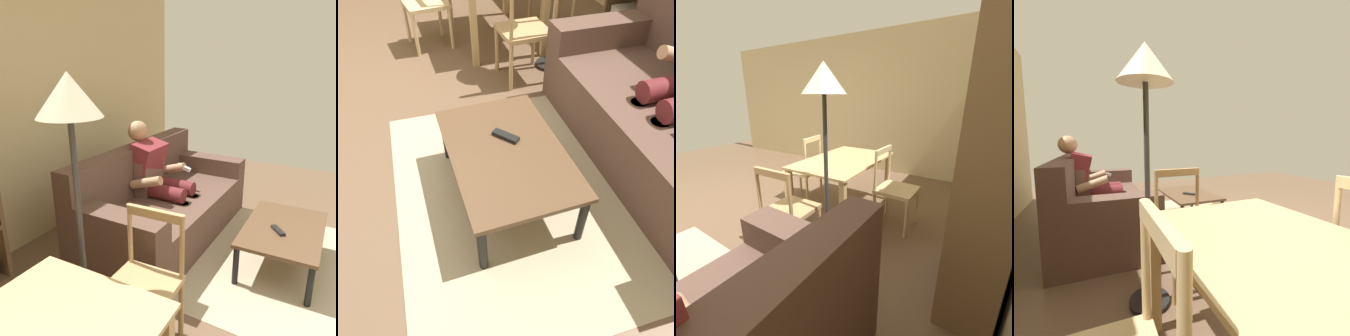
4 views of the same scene
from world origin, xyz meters
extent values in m
plane|color=brown|center=(0.00, 0.00, 0.00)|extent=(8.42, 8.42, 0.00)
cube|color=brown|center=(1.10, 1.90, 0.22)|extent=(2.12, 1.03, 0.45)
cube|color=brown|center=(0.17, 1.92, 0.55)|extent=(0.26, 0.98, 0.20)
cylinder|color=maroon|center=(1.00, 1.89, 0.52)|extent=(0.16, 0.44, 0.15)
cylinder|color=tan|center=(0.99, 1.67, 0.22)|extent=(0.11, 0.11, 0.45)
cube|color=black|center=(0.99, 1.59, 0.04)|extent=(0.11, 0.24, 0.08)
cylinder|color=tan|center=(1.21, 1.67, 0.22)|extent=(0.11, 0.11, 0.45)
cube|color=black|center=(1.21, 1.59, 0.04)|extent=(0.11, 0.24, 0.08)
cube|color=brown|center=(1.08, 0.73, 0.36)|extent=(1.00, 0.65, 0.03)
cylinder|color=black|center=(0.62, 0.45, 0.17)|extent=(0.05, 0.05, 0.35)
cylinder|color=black|center=(1.54, 0.45, 0.17)|extent=(0.05, 0.05, 0.35)
cylinder|color=black|center=(0.62, 1.02, 0.17)|extent=(0.05, 0.05, 0.35)
cylinder|color=black|center=(1.54, 1.02, 0.17)|extent=(0.05, 0.05, 0.35)
cube|color=black|center=(0.97, 0.77, 0.39)|extent=(0.16, 0.15, 0.02)
cube|color=brown|center=(-0.66, 2.88, 0.02)|extent=(0.84, 0.36, 0.04)
cube|color=#2D5193|center=(-0.68, 2.86, 0.10)|extent=(0.69, 0.30, 0.12)
cube|color=beige|center=(-0.66, 2.86, 0.22)|extent=(0.70, 0.31, 0.12)
cube|color=tan|center=(-0.63, 0.99, 0.35)|extent=(0.06, 0.06, 0.69)
cube|color=tan|center=(-0.63, 1.73, 0.35)|extent=(0.06, 0.06, 0.69)
cylinder|color=#D1B27F|center=(-1.05, 2.26, 0.23)|extent=(0.04, 0.04, 0.46)
cylinder|color=#D1B27F|center=(-1.43, 2.27, 0.23)|extent=(0.04, 0.04, 0.46)
cylinder|color=#D1B27F|center=(-1.06, 1.88, 0.23)|extent=(0.04, 0.04, 0.46)
cylinder|color=#D1B27F|center=(-1.44, 1.89, 0.23)|extent=(0.04, 0.04, 0.46)
cube|color=tan|center=(-0.28, 1.36, 0.45)|extent=(0.43, 0.43, 0.04)
cylinder|color=tan|center=(-0.48, 1.54, 0.22)|extent=(0.04, 0.04, 0.45)
cylinder|color=tan|center=(-0.47, 1.16, 0.22)|extent=(0.04, 0.04, 0.45)
cylinder|color=tan|center=(-0.10, 1.55, 0.22)|extent=(0.04, 0.04, 0.45)
cylinder|color=tan|center=(-0.09, 1.17, 0.22)|extent=(0.04, 0.04, 0.45)
cylinder|color=tan|center=(-0.10, 1.55, 0.67)|extent=(0.03, 0.03, 0.45)
cylinder|color=tan|center=(-0.09, 1.17, 0.67)|extent=(0.03, 0.03, 0.45)
cube|color=#D1B27F|center=(-1.25, 0.64, 0.44)|extent=(0.47, 0.47, 0.04)
cylinder|color=#D1B27F|center=(-1.41, 0.43, 0.22)|extent=(0.04, 0.04, 0.44)
cylinder|color=#D1B27F|center=(-1.04, 0.48, 0.22)|extent=(0.04, 0.04, 0.44)
cylinder|color=#D1B27F|center=(-1.46, 0.81, 0.22)|extent=(0.04, 0.04, 0.44)
cylinder|color=#D1B27F|center=(-1.08, 0.86, 0.22)|extent=(0.04, 0.04, 0.44)
cube|color=tan|center=(1.08, 0.73, 0.00)|extent=(2.05, 1.48, 0.01)
cylinder|color=black|center=(-0.40, 1.70, 0.01)|extent=(0.28, 0.28, 0.03)
camera|label=1|loc=(-1.73, 0.40, 1.79)|focal=35.70mm
camera|label=2|loc=(2.45, 0.27, 1.68)|focal=35.81mm
camera|label=3|loc=(1.07, 2.79, 1.47)|focal=23.70mm
camera|label=4|loc=(-1.81, 2.05, 1.13)|focal=23.75mm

